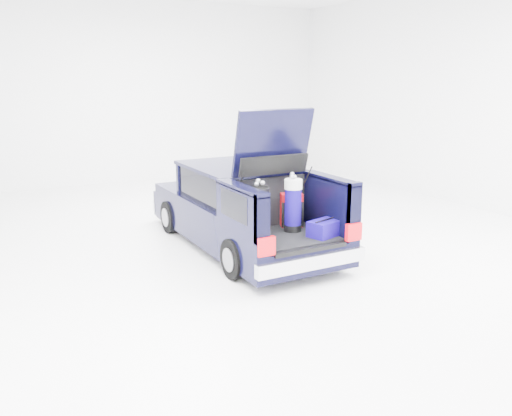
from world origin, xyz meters
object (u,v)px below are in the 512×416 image
black_golf_bag (260,214)px  blue_golf_bag (293,205)px  car (240,208)px  blue_duffel (325,228)px  red_suitcase (292,210)px

black_golf_bag → blue_golf_bag: size_ratio=0.98×
car → black_golf_bag: car is taller
car → blue_duffel: size_ratio=8.27×
car → red_suitcase: size_ratio=8.27×
blue_duffel → red_suitcase: bearing=85.6°
red_suitcase → blue_golf_bag: (-0.13, -0.25, 0.15)m
black_golf_bag → blue_golf_bag: 0.73m
red_suitcase → blue_golf_bag: size_ratio=0.61×
red_suitcase → blue_duffel: (0.15, -0.70, -0.15)m
black_golf_bag → blue_golf_bag: blue_golf_bag is taller
red_suitcase → blue_duffel: red_suitcase is taller
blue_golf_bag → blue_duffel: bearing=-62.0°
black_golf_bag → red_suitcase: bearing=39.4°
car → blue_golf_bag: 1.50m
red_suitcase → blue_duffel: size_ratio=1.00×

